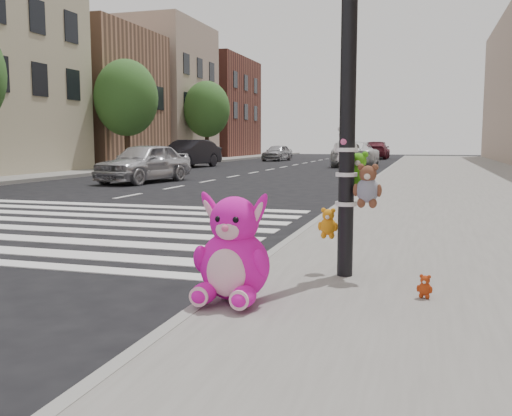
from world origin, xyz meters
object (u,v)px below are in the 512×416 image
at_px(car_white_near, 356,154).
at_px(pink_bunny, 233,256).
at_px(car_dark_far, 189,154).
at_px(red_teddy, 425,286).
at_px(signal_pole, 351,115).
at_px(car_silver_far, 144,163).

bearing_deg(car_white_near, pink_bunny, 94.03).
relative_size(car_dark_far, car_white_near, 0.90).
bearing_deg(car_white_near, car_dark_far, 24.42).
xyz_separation_m(pink_bunny, car_white_near, (-2.39, 29.49, 0.19)).
relative_size(red_teddy, car_white_near, 0.04).
distance_m(pink_bunny, car_white_near, 29.59).
bearing_deg(red_teddy, car_white_near, 109.83).
relative_size(signal_pole, pink_bunny, 4.11).
bearing_deg(signal_pole, red_teddy, -41.24).
distance_m(red_teddy, car_silver_far, 16.88).
bearing_deg(signal_pole, car_white_near, 96.50).
bearing_deg(car_dark_far, signal_pole, -53.89).
height_order(signal_pole, pink_bunny, signal_pole).
distance_m(car_dark_far, car_white_near, 9.86).
bearing_deg(car_silver_far, car_white_near, 77.86).
bearing_deg(car_white_near, signal_pole, 95.90).
bearing_deg(car_silver_far, pink_bunny, -50.72).
bearing_deg(car_silver_far, signal_pole, -45.86).
bearing_deg(signal_pole, car_dark_far, 116.78).
distance_m(signal_pole, red_teddy, 1.85).
bearing_deg(pink_bunny, car_dark_far, 115.03).
bearing_deg(pink_bunny, car_white_near, 95.58).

